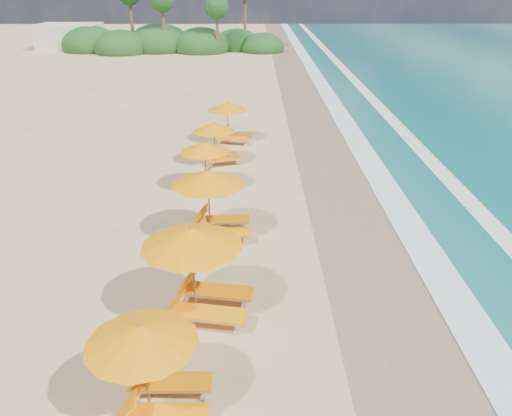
{
  "coord_description": "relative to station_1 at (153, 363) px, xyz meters",
  "views": [
    {
      "loc": [
        -0.09,
        -14.87,
        8.21
      ],
      "look_at": [
        0.0,
        0.0,
        1.2
      ],
      "focal_mm": 34.99,
      "sensor_mm": 36.0,
      "label": 1
    }
  ],
  "objects": [
    {
      "name": "station_6",
      "position": [
        0.8,
        18.23,
        -0.03
      ],
      "size": [
        2.7,
        2.6,
        2.2
      ],
      "rotation": [
        0.0,
        0.0,
        -0.23
      ],
      "color": "olive",
      "rests_on": "ground"
    },
    {
      "name": "station_2",
      "position": [
        0.64,
        3.26,
        0.2
      ],
      "size": [
        3.12,
        2.97,
        2.62
      ],
      "rotation": [
        0.0,
        0.0,
        -0.17
      ],
      "color": "olive",
      "rests_on": "ground"
    },
    {
      "name": "station_3",
      "position": [
        0.68,
        7.59,
        0.12
      ],
      "size": [
        2.72,
        2.52,
        2.47
      ],
      "rotation": [
        0.0,
        0.0,
        0.04
      ],
      "color": "olive",
      "rests_on": "ground"
    },
    {
      "name": "station_1",
      "position": [
        0.0,
        0.0,
        0.0
      ],
      "size": [
        2.43,
        2.24,
        2.26
      ],
      "rotation": [
        0.0,
        0.0,
        -0.01
      ],
      "color": "olive",
      "rests_on": "ground"
    },
    {
      "name": "beach_building",
      "position": [
        -19.93,
        55.29,
        0.13
      ],
      "size": [
        7.0,
        5.0,
        2.8
      ],
      "primitive_type": "cube",
      "color": "beige",
      "rests_on": "ground"
    },
    {
      "name": "surf_foam",
      "position": [
        8.77,
        7.29,
        -1.24
      ],
      "size": [
        4.0,
        160.0,
        0.01
      ],
      "color": "white",
      "rests_on": "ground"
    },
    {
      "name": "station_5",
      "position": [
        0.33,
        14.9,
        -0.13
      ],
      "size": [
        2.55,
        2.48,
        2.02
      ],
      "rotation": [
        0.0,
        0.0,
        0.29
      ],
      "color": "olive",
      "rests_on": "ground"
    },
    {
      "name": "ground",
      "position": [
        2.07,
        7.29,
        -1.27
      ],
      "size": [
        160.0,
        160.0,
        0.0
      ],
      "primitive_type": "plane",
      "color": "#DBB680",
      "rests_on": "ground"
    },
    {
      "name": "station_4",
      "position": [
        0.15,
        11.68,
        -0.09
      ],
      "size": [
        2.77,
        2.77,
        2.1
      ],
      "rotation": [
        0.0,
        0.0,
        -0.46
      ],
      "color": "olive",
      "rests_on": "ground"
    },
    {
      "name": "wet_sand",
      "position": [
        6.07,
        7.29,
        -1.26
      ],
      "size": [
        4.0,
        160.0,
        0.01
      ],
      "primitive_type": "cube",
      "color": "#8E7A55",
      "rests_on": "ground"
    },
    {
      "name": "treeline",
      "position": [
        -7.87,
        52.8,
        -0.27
      ],
      "size": [
        25.8,
        8.8,
        9.74
      ],
      "color": "#163D14",
      "rests_on": "ground"
    }
  ]
}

